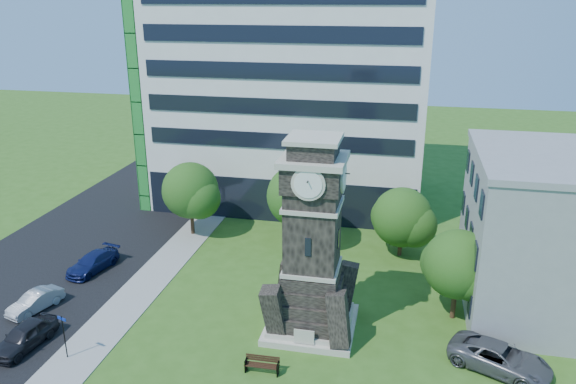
% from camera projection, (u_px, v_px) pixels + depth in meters
% --- Properties ---
extents(ground, '(160.00, 160.00, 0.00)m').
position_uv_depth(ground, '(256.00, 339.00, 33.81)').
color(ground, '#345B1A').
rests_on(ground, ground).
extents(sidewalk, '(3.00, 70.00, 0.06)m').
position_uv_depth(sidewalk, '(147.00, 284.00, 40.30)').
color(sidewalk, gray).
rests_on(sidewalk, ground).
extents(street, '(14.00, 80.00, 0.02)m').
position_uv_depth(street, '(42.00, 272.00, 41.99)').
color(street, black).
rests_on(street, ground).
extents(clock_tower, '(5.40, 5.40, 12.22)m').
position_uv_depth(clock_tower, '(312.00, 251.00, 33.31)').
color(clock_tower, beige).
rests_on(clock_tower, ground).
extents(office_tall, '(26.20, 15.11, 28.60)m').
position_uv_depth(office_tall, '(292.00, 55.00, 53.57)').
color(office_tall, white).
rests_on(office_tall, ground).
extents(car_street_south, '(2.26, 4.48, 1.46)m').
position_uv_depth(car_street_south, '(24.00, 336.00, 32.87)').
color(car_street_south, black).
rests_on(car_street_south, ground).
extents(car_street_mid, '(2.36, 3.98, 1.24)m').
position_uv_depth(car_street_mid, '(35.00, 302.00, 36.79)').
color(car_street_mid, '#94969B').
rests_on(car_street_mid, ground).
extents(car_street_north, '(2.78, 4.81, 1.31)m').
position_uv_depth(car_street_north, '(93.00, 262.00, 42.10)').
color(car_street_north, '#111A4C').
rests_on(car_street_north, ground).
extents(car_east_lot, '(6.03, 4.57, 1.52)m').
position_uv_depth(car_east_lot, '(500.00, 358.00, 30.83)').
color(car_east_lot, '#54545A').
rests_on(car_east_lot, ground).
extents(park_bench, '(1.91, 0.51, 0.99)m').
position_uv_depth(park_bench, '(262.00, 364.00, 30.72)').
color(park_bench, black).
rests_on(park_bench, ground).
extents(street_sign, '(0.66, 0.07, 2.74)m').
position_uv_depth(street_sign, '(64.00, 332.00, 31.52)').
color(street_sign, black).
rests_on(street_sign, ground).
extents(tree_nw, '(5.27, 4.79, 6.42)m').
position_uv_depth(tree_nw, '(191.00, 192.00, 47.46)').
color(tree_nw, '#332114').
rests_on(tree_nw, ground).
extents(tree_nc, '(5.54, 5.04, 6.97)m').
position_uv_depth(tree_nc, '(299.00, 198.00, 44.91)').
color(tree_nc, '#332114').
rests_on(tree_nc, ground).
extents(tree_ne, '(5.18, 4.71, 5.59)m').
position_uv_depth(tree_ne, '(403.00, 219.00, 43.79)').
color(tree_ne, '#332114').
rests_on(tree_ne, ground).
extents(tree_east, '(4.81, 4.37, 5.98)m').
position_uv_depth(tree_east, '(459.00, 266.00, 34.93)').
color(tree_east, '#332114').
rests_on(tree_east, ground).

